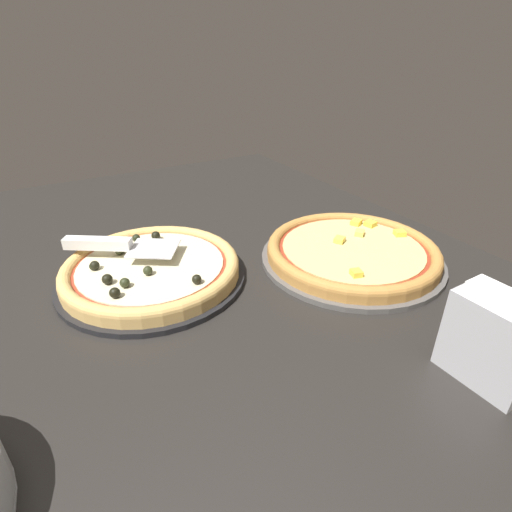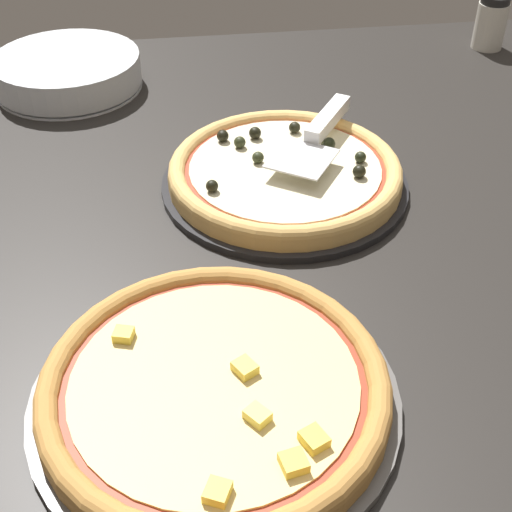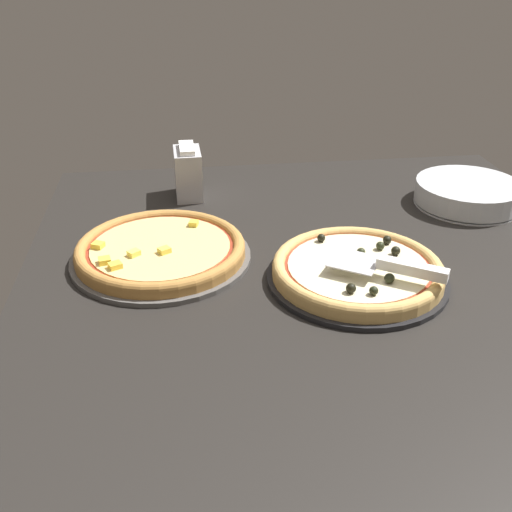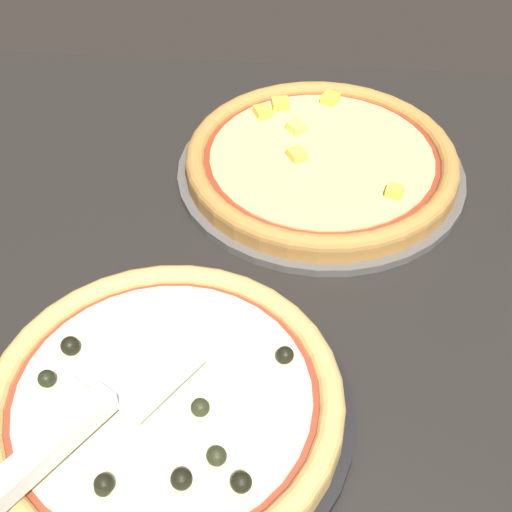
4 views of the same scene
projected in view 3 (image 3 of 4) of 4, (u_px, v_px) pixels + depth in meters
The scene contains 8 objects.
ground_plane at pixel (338, 296), 110.83cm from camera, with size 135.28×119.11×3.60cm, color black.
pizza_pan_front at pixel (357, 278), 111.88cm from camera, with size 33.77×33.77×1.00cm, color black.
pizza_front at pixel (358, 269), 110.91cm from camera, with size 31.75×31.75×4.11cm.
pizza_pan_back at pixel (161, 257), 119.11cm from camera, with size 35.66×35.66×1.00cm, color #565451.
pizza_back at pixel (161, 249), 118.20cm from camera, with size 33.52×33.52×3.12cm.
serving_spatula at pixel (399, 267), 104.66cm from camera, with size 15.64×20.10×2.00cm.
plate_stack at pixel (468, 194), 142.14cm from camera, with size 24.67×24.67×5.60cm.
napkin_holder at pixel (188, 173), 145.21cm from camera, with size 10.71×6.58×12.88cm.
Camera 3 is at (-91.27, 27.15, 57.38)cm, focal length 42.00 mm.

